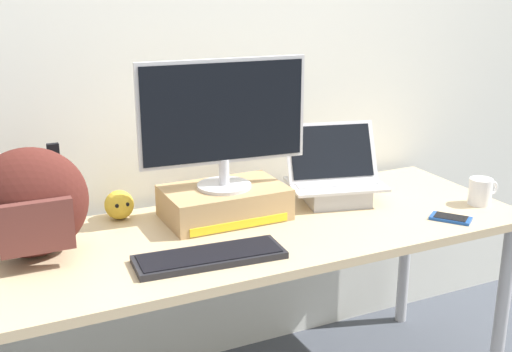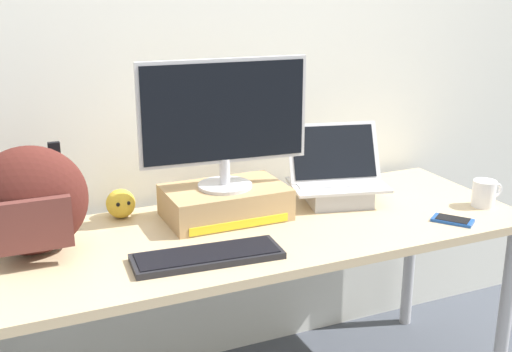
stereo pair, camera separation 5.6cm
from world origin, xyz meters
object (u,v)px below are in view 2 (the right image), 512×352
Objects in this scene: cell_phone at (453,220)px; external_keyboard at (207,256)px; desktop_monitor at (224,120)px; coffee_mug at (485,193)px; toner_box_yellow at (225,202)px; open_laptop at (337,186)px; plush_toy at (121,203)px; messenger_backpack at (30,202)px.

external_keyboard is at bearing 139.69° from cell_phone.
desktop_monitor is 0.49m from external_keyboard.
coffee_mug is (1.08, 0.03, 0.04)m from external_keyboard.
open_laptop is at bearing -2.27° from toner_box_yellow.
coffee_mug is at bearing -15.84° from cell_phone.
toner_box_yellow reaches higher than cell_phone.
open_laptop reaches higher than plush_toy.
desktop_monitor is 1.26× the size of external_keyboard.
open_laptop reaches higher than cell_phone.
toner_box_yellow is 0.65m from messenger_backpack.
open_laptop is 0.53m from coffee_mug.
messenger_backpack is 1.56m from coffee_mug.
desktop_monitor is 0.67m from messenger_backpack.
desktop_monitor reaches higher than cell_phone.
messenger_backpack is (-0.64, -0.05, 0.11)m from toner_box_yellow.
desktop_monitor is 0.47m from plush_toy.
desktop_monitor is at bearing 5.36° from messenger_backpack.
toner_box_yellow is at bearing 5.46° from messenger_backpack.
desktop_monitor is at bearing -168.21° from open_laptop.
plush_toy is at bearing 156.19° from toner_box_yellow.
desktop_monitor is 0.52m from open_laptop.
external_keyboard is 0.87m from cell_phone.
messenger_backpack is 0.39m from plush_toy.
open_laptop is at bearing -12.03° from plush_toy.
toner_box_yellow is 4.09× the size of plush_toy.
coffee_mug is (0.47, -0.26, -0.01)m from open_laptop.
toner_box_yellow is at bearing -23.81° from plush_toy.
open_laptop reaches higher than toner_box_yellow.
toner_box_yellow is at bearing -168.37° from open_laptop.
external_keyboard is (-0.61, -0.29, -0.05)m from open_laptop.
messenger_backpack is at bearing -175.31° from toner_box_yellow.
open_laptop is 0.68m from external_keyboard.
toner_box_yellow is 3.30× the size of coffee_mug.
external_keyboard is at bearing -178.47° from coffee_mug.
messenger_backpack is 2.75× the size of coffee_mug.
plush_toy is (-0.33, 0.15, -0.30)m from desktop_monitor.
messenger_backpack is at bearing 171.69° from coffee_mug.
coffee_mug is (0.90, -0.28, -0.01)m from toner_box_yellow.
plush_toy reaches higher than coffee_mug.
open_laptop is (0.44, -0.02, -0.29)m from desktop_monitor.
external_keyboard is at bearing -115.29° from desktop_monitor.
coffee_mug is at bearing -18.98° from plush_toy.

